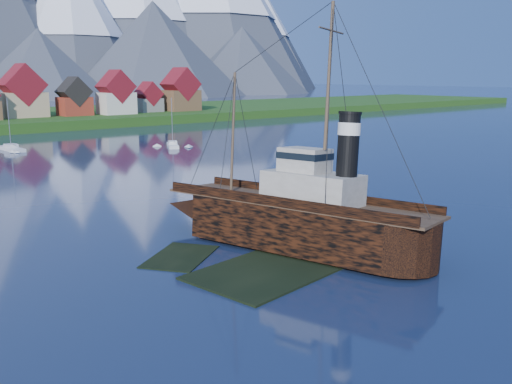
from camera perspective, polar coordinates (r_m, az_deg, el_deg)
ground at (r=55.00m, az=3.84°, el=-6.12°), size 1400.00×1400.00×0.00m
shoal at (r=57.75m, az=3.63°, el=-5.60°), size 31.71×21.24×1.14m
tugboat_wreck at (r=56.70m, az=2.97°, el=-2.32°), size 7.20×31.03×24.59m
sailboat_d at (r=135.85m, az=-8.32°, el=4.59°), size 5.98×8.84×12.02m
sailboat_e at (r=139.48m, az=-23.27°, el=3.94°), size 3.24×10.58×12.11m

